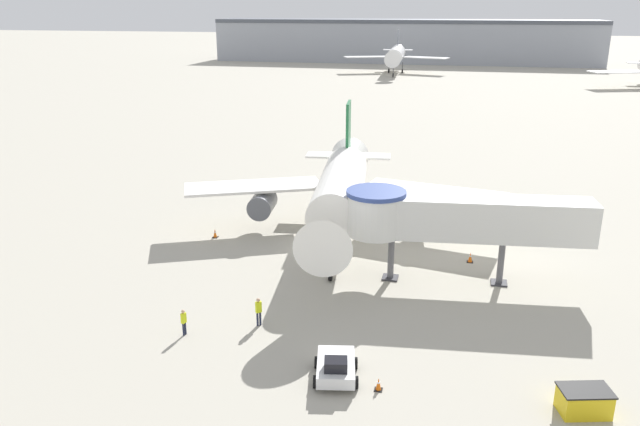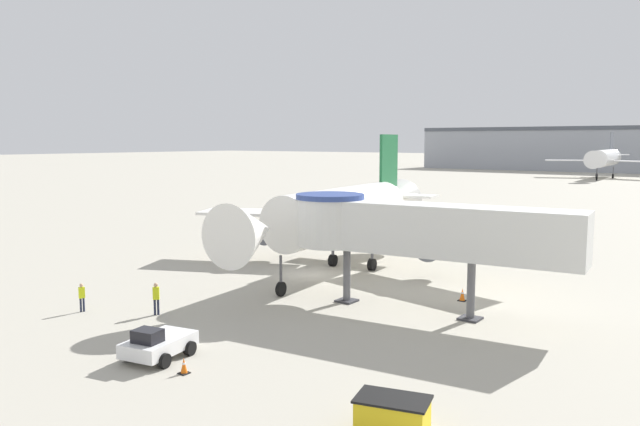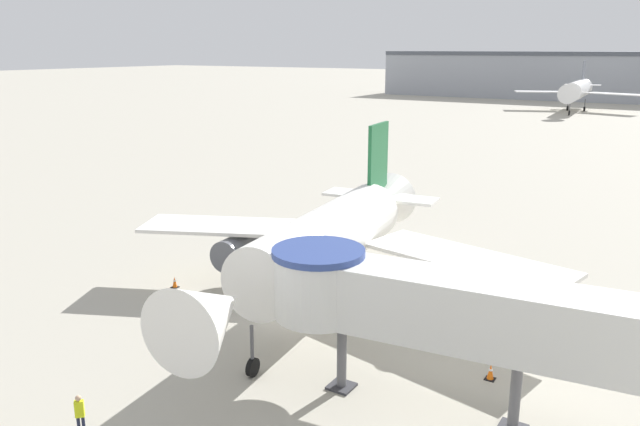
% 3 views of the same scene
% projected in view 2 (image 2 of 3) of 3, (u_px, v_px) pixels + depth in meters
% --- Properties ---
extents(ground_plane, '(800.00, 800.00, 0.00)m').
position_uv_depth(ground_plane, '(311.00, 274.00, 44.83)').
color(ground_plane, '#A8A393').
extents(main_airplane, '(27.12, 24.81, 10.08)m').
position_uv_depth(main_airplane, '(344.00, 214.00, 45.31)').
color(main_airplane, white).
rests_on(main_airplane, ground_plane).
extents(jet_bridge, '(16.53, 4.88, 6.42)m').
position_uv_depth(jet_bridge, '(407.00, 228.00, 34.82)').
color(jet_bridge, silver).
rests_on(jet_bridge, ground_plane).
extents(pushback_tug_white, '(2.70, 3.53, 1.50)m').
position_uv_depth(pushback_tug_white, '(158.00, 344.00, 27.45)').
color(pushback_tug_white, silver).
rests_on(pushback_tug_white, ground_plane).
extents(service_container_yellow, '(2.69, 2.05, 1.29)m').
position_uv_depth(service_container_yellow, '(393.00, 417.00, 20.27)').
color(service_container_yellow, yellow).
rests_on(service_container_yellow, ground_plane).
extents(traffic_cone_starboard_wing, '(0.47, 0.47, 0.77)m').
position_uv_depth(traffic_cone_starboard_wing, '(462.00, 295.00, 37.41)').
color(traffic_cone_starboard_wing, black).
rests_on(traffic_cone_starboard_wing, ground_plane).
extents(traffic_cone_apron_front, '(0.41, 0.41, 0.68)m').
position_uv_depth(traffic_cone_apron_front, '(184.00, 366.00, 25.73)').
color(traffic_cone_apron_front, black).
rests_on(traffic_cone_apron_front, ground_plane).
extents(traffic_cone_port_wing, '(0.44, 0.44, 0.73)m').
position_uv_depth(traffic_cone_port_wing, '(224.00, 256.00, 50.10)').
color(traffic_cone_port_wing, black).
rests_on(traffic_cone_port_wing, ground_plane).
extents(ground_crew_marshaller, '(0.39, 0.38, 1.80)m').
position_uv_depth(ground_crew_marshaller, '(156.00, 296.00, 34.33)').
color(ground_crew_marshaller, '#1E2338').
rests_on(ground_crew_marshaller, ground_plane).
extents(ground_crew_wing_walker, '(0.26, 0.35, 1.62)m').
position_uv_depth(ground_crew_wing_walker, '(82.00, 295.00, 34.98)').
color(ground_crew_wing_walker, '#1E2338').
rests_on(ground_crew_wing_walker, ground_plane).
extents(background_jet_gray_tail, '(30.25, 29.44, 11.77)m').
position_uv_depth(background_jet_gray_tail, '(605.00, 158.00, 157.65)').
color(background_jet_gray_tail, white).
rests_on(background_jet_gray_tail, ground_plane).
extents(terminal_building, '(127.07, 20.98, 13.97)m').
position_uv_depth(terminal_building, '(627.00, 149.00, 190.53)').
color(terminal_building, '#999EA8').
rests_on(terminal_building, ground_plane).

